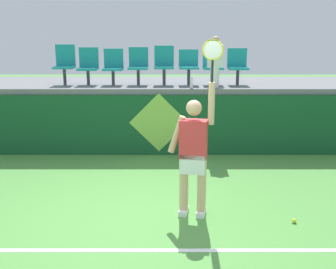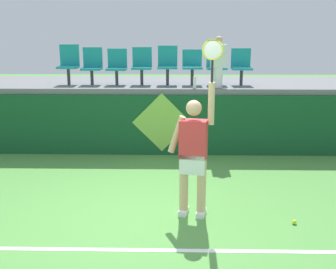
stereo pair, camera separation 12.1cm
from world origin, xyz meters
The scene contains 17 objects.
ground_plane centered at (0.00, 0.00, 0.00)m, with size 40.00×40.00×0.00m, color #519342.
court_back_wall centered at (0.00, 3.34, 0.66)m, with size 11.00×0.20×1.31m, color #144C28.
spectator_platform centered at (0.00, 4.51, 1.37)m, with size 11.00×2.43×0.12m, color slate.
court_baseline_stripe centered at (0.00, -0.78, 0.00)m, with size 9.90×0.08×0.01m, color white.
tennis_player centered at (0.76, 0.24, 0.96)m, with size 0.74×0.33×2.53m.
tennis_ball centered at (2.17, -0.03, 0.03)m, with size 0.07×0.07×0.07m, color #D1E533.
water_bottle centered at (0.89, 3.46, 1.56)m, with size 0.07×0.07×0.25m, color white.
stadium_chair_0 centered at (-1.94, 4.05, 1.92)m, with size 0.44×0.42×0.89m.
stadium_chair_1 centered at (-1.41, 4.05, 1.88)m, with size 0.44×0.42×0.83m.
stadium_chair_2 centered at (-0.84, 4.05, 1.87)m, with size 0.44×0.42×0.80m.
stadium_chair_3 centered at (-0.28, 4.05, 1.89)m, with size 0.44×0.42×0.83m.
stadium_chair_4 centered at (0.31, 4.05, 1.91)m, with size 0.44×0.42×0.87m.
stadium_chair_5 centered at (0.86, 4.04, 1.88)m, with size 0.44×0.42×0.78m.
stadium_chair_6 centered at (1.41, 4.05, 1.90)m, with size 0.44×0.42×0.87m.
stadium_chair_7 centered at (1.96, 4.05, 1.88)m, with size 0.44×0.42×0.81m.
spectator_0 centered at (1.41, 3.62, 1.99)m, with size 0.34×0.20×1.09m.
wall_signage_mount centered at (0.20, 3.24, 0.00)m, with size 1.27×0.01×1.36m.
Camera 1 is at (0.39, -5.38, 2.64)m, focal length 44.24 mm.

